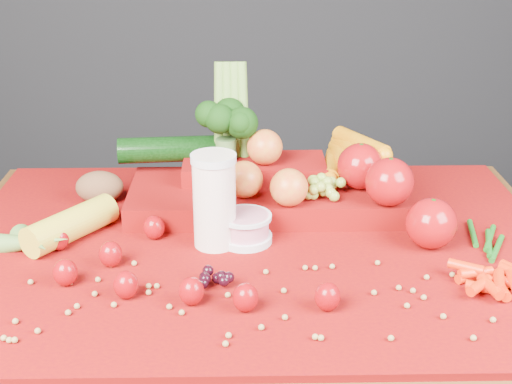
{
  "coord_description": "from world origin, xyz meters",
  "views": [
    {
      "loc": [
        -0.02,
        -1.12,
        1.33
      ],
      "look_at": [
        0.0,
        0.02,
        0.85
      ],
      "focal_mm": 50.0,
      "sensor_mm": 36.0,
      "label": 1
    }
  ],
  "objects_px": {
    "milk_glass": "(214,197)",
    "produce_mound": "(283,179)",
    "table": "(256,295)",
    "yogurt_bowl": "(245,227)"
  },
  "relations": [
    {
      "from": "milk_glass",
      "to": "produce_mound",
      "type": "height_order",
      "value": "produce_mound"
    },
    {
      "from": "table",
      "to": "produce_mound",
      "type": "xyz_separation_m",
      "value": [
        0.05,
        0.15,
        0.17
      ]
    },
    {
      "from": "table",
      "to": "milk_glass",
      "type": "relative_size",
      "value": 6.61
    },
    {
      "from": "yogurt_bowl",
      "to": "produce_mound",
      "type": "relative_size",
      "value": 0.15
    },
    {
      "from": "milk_glass",
      "to": "produce_mound",
      "type": "xyz_separation_m",
      "value": [
        0.13,
        0.16,
        -0.03
      ]
    },
    {
      "from": "table",
      "to": "yogurt_bowl",
      "type": "xyz_separation_m",
      "value": [
        -0.02,
        0.01,
        0.13
      ]
    },
    {
      "from": "yogurt_bowl",
      "to": "produce_mound",
      "type": "distance_m",
      "value": 0.17
    },
    {
      "from": "table",
      "to": "produce_mound",
      "type": "distance_m",
      "value": 0.23
    },
    {
      "from": "table",
      "to": "yogurt_bowl",
      "type": "bearing_deg",
      "value": 164.41
    },
    {
      "from": "milk_glass",
      "to": "produce_mound",
      "type": "bearing_deg",
      "value": 51.11
    }
  ]
}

